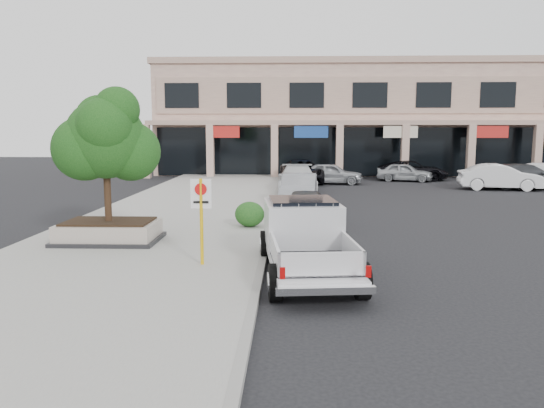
{
  "coord_description": "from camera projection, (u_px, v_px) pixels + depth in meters",
  "views": [
    {
      "loc": [
        -0.79,
        -14.04,
        3.69
      ],
      "look_at": [
        -1.32,
        1.5,
        1.53
      ],
      "focal_mm": 35.0,
      "sensor_mm": 36.0,
      "label": 1
    }
  ],
  "objects": [
    {
      "name": "ground",
      "position": [
        319.0,
        268.0,
        14.38
      ],
      "size": [
        120.0,
        120.0,
        0.0
      ],
      "primitive_type": "plane",
      "color": "black",
      "rests_on": "ground"
    },
    {
      "name": "sidewalk",
      "position": [
        168.0,
        225.0,
        20.5
      ],
      "size": [
        8.0,
        52.0,
        0.15
      ],
      "primitive_type": "cube",
      "color": "gray",
      "rests_on": "ground"
    },
    {
      "name": "curb",
      "position": [
        270.0,
        225.0,
        20.36
      ],
      "size": [
        0.2,
        52.0,
        0.15
      ],
      "primitive_type": "cube",
      "color": "gray",
      "rests_on": "ground"
    },
    {
      "name": "strip_mall",
      "position": [
        389.0,
        119.0,
        47.05
      ],
      "size": [
        40.55,
        12.43,
        9.5
      ],
      "color": "tan",
      "rests_on": "ground"
    },
    {
      "name": "planter",
      "position": [
        109.0,
        231.0,
        17.05
      ],
      "size": [
        3.2,
        2.2,
        0.68
      ],
      "color": "black",
      "rests_on": "sidewalk"
    },
    {
      "name": "planter_tree",
      "position": [
        111.0,
        139.0,
        16.79
      ],
      "size": [
        2.9,
        2.55,
        4.0
      ],
      "color": "black",
      "rests_on": "planter"
    },
    {
      "name": "no_parking_sign",
      "position": [
        201.0,
        209.0,
        13.94
      ],
      "size": [
        0.55,
        0.09,
        2.3
      ],
      "color": "#E6AF0C",
      "rests_on": "sidewalk"
    },
    {
      "name": "hedge",
      "position": [
        250.0,
        214.0,
        19.63
      ],
      "size": [
        1.1,
        0.99,
        0.93
      ],
      "primitive_type": "ellipsoid",
      "color": "#124016",
      "rests_on": "sidewalk"
    },
    {
      "name": "pickup_truck",
      "position": [
        307.0,
        240.0,
        13.45
      ],
      "size": [
        2.78,
        6.11,
        1.86
      ],
      "primitive_type": null,
      "rotation": [
        0.0,
        0.0,
        0.1
      ],
      "color": "silver",
      "rests_on": "ground"
    },
    {
      "name": "curb_car_a",
      "position": [
        305.0,
        208.0,
        20.66
      ],
      "size": [
        1.89,
        4.2,
        1.4
      ],
      "primitive_type": "imported",
      "rotation": [
        0.0,
        0.0,
        -0.06
      ],
      "color": "#2E3133",
      "rests_on": "ground"
    },
    {
      "name": "curb_car_b",
      "position": [
        299.0,
        190.0,
        26.15
      ],
      "size": [
        1.99,
        4.88,
        1.57
      ],
      "primitive_type": "imported",
      "rotation": [
        0.0,
        0.0,
        -0.07
      ],
      "color": "#94959B",
      "rests_on": "ground"
    },
    {
      "name": "curb_car_c",
      "position": [
        298.0,
        179.0,
        31.66
      ],
      "size": [
        2.28,
        5.59,
        1.62
      ],
      "primitive_type": "imported",
      "rotation": [
        0.0,
        0.0,
        -0.0
      ],
      "color": "silver",
      "rests_on": "ground"
    },
    {
      "name": "curb_car_d",
      "position": [
        301.0,
        171.0,
        37.59
      ],
      "size": [
        3.21,
        6.13,
        1.65
      ],
      "primitive_type": "imported",
      "rotation": [
        0.0,
        0.0,
        0.08
      ],
      "color": "black",
      "rests_on": "ground"
    },
    {
      "name": "lot_car_a",
      "position": [
        331.0,
        173.0,
        36.78
      ],
      "size": [
        4.52,
        2.18,
        1.49
      ],
      "primitive_type": "imported",
      "rotation": [
        0.0,
        0.0,
        1.47
      ],
      "color": "#A7AAAF",
      "rests_on": "ground"
    },
    {
      "name": "lot_car_b",
      "position": [
        500.0,
        177.0,
        33.16
      ],
      "size": [
        5.14,
        2.43,
        1.63
      ],
      "primitive_type": "imported",
      "rotation": [
        0.0,
        0.0,
        1.42
      ],
      "color": "silver",
      "rests_on": "ground"
    },
    {
      "name": "lot_car_c",
      "position": [
        526.0,
        176.0,
        33.61
      ],
      "size": [
        5.57,
        2.3,
        1.61
      ],
      "primitive_type": "imported",
      "rotation": [
        0.0,
        0.0,
        1.58
      ],
      "color": "#2C2E31",
      "rests_on": "ground"
    },
    {
      "name": "lot_car_d",
      "position": [
        413.0,
        170.0,
        39.86
      ],
      "size": [
        5.53,
        3.19,
        1.45
      ],
      "primitive_type": "imported",
      "rotation": [
        0.0,
        0.0,
        1.41
      ],
      "color": "black",
      "rests_on": "ground"
    },
    {
      "name": "lot_car_e",
      "position": [
        405.0,
        172.0,
        38.79
      ],
      "size": [
        4.27,
        2.69,
        1.36
      ],
      "primitive_type": "imported",
      "rotation": [
        0.0,
        0.0,
        1.28
      ],
      "color": "#A6AAAE",
      "rests_on": "ground"
    }
  ]
}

